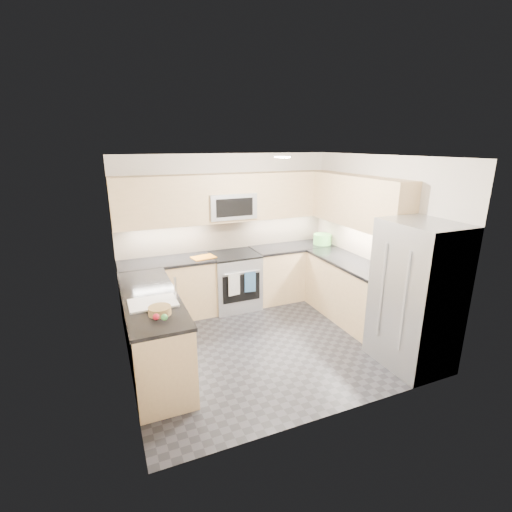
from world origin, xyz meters
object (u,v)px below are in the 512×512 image
fruit_basket (160,311)px  refrigerator (416,296)px  gas_range (234,281)px  cutting_board (204,257)px  microwave (230,206)px  utensil_bowl (322,239)px

fruit_basket → refrigerator: bearing=-11.5°
gas_range → cutting_board: 0.72m
fruit_basket → microwave: bearing=53.0°
gas_range → utensil_bowl: 1.74m
microwave → refrigerator: 3.04m
gas_range → microwave: bearing=90.0°
fruit_basket → cutting_board: bearing=61.9°
microwave → fruit_basket: (-1.47, -1.95, -0.72)m
gas_range → fruit_basket: (-1.47, -1.83, 0.53)m
cutting_board → fruit_basket: (-0.95, -1.78, 0.04)m
microwave → utensil_bowl: size_ratio=2.43×
microwave → cutting_board: bearing=-161.6°
refrigerator → fruit_basket: (-2.92, 0.60, 0.08)m
refrigerator → cutting_board: bearing=129.7°
cutting_board → fruit_basket: bearing=-118.1°
refrigerator → cutting_board: refrigerator is taller
utensil_bowl → fruit_basket: size_ratio=1.33×
refrigerator → gas_range: bearing=120.9°
utensil_bowl → cutting_board: utensil_bowl is taller
cutting_board → utensil_bowl: bearing=-0.6°
gas_range → refrigerator: refrigerator is taller
gas_range → fruit_basket: fruit_basket is taller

